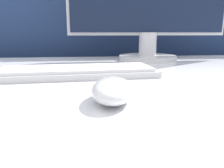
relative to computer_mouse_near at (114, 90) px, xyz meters
The scene contains 4 objects.
partition_panel 0.85m from the computer_mouse_near, 92.71° to the left, with size 5.00×0.03×1.24m.
computer_mouse_near is the anchor object (origin of this frame).
keyboard 0.24m from the computer_mouse_near, 106.82° to the left, with size 0.43×0.17×0.02m.
monitor 0.63m from the computer_mouse_near, 69.24° to the left, with size 0.66×0.24×0.44m.
Camera 1 is at (-0.00, -0.54, 0.83)m, focal length 35.00 mm.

